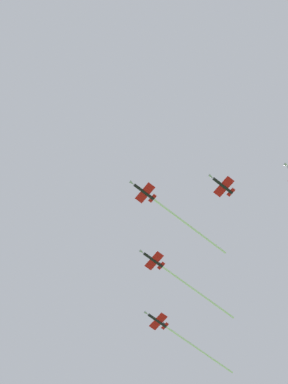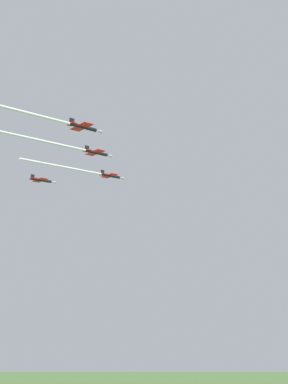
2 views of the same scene
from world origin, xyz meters
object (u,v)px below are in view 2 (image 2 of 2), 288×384
at_px(jet_lead, 87,171).
at_px(jet_starboard_outer, 48,118).
at_px(jet_port_inner, 42,180).
at_px(jet_starboard_inner, 66,146).

bearing_deg(jet_lead, jet_starboard_outer, -44.22).
bearing_deg(jet_lead, jet_port_inner, -156.20).
bearing_deg(jet_starboard_inner, jet_starboard_outer, -41.62).
height_order(jet_lead, jet_starboard_outer, jet_starboard_outer).
height_order(jet_lead, jet_port_inner, jet_lead).
xyz_separation_m(jet_port_inner, jet_starboard_outer, (33.69, 51.79, 2.10)).
bearing_deg(jet_starboard_outer, jet_lead, 135.78).
distance_m(jet_lead, jet_port_inner, 20.15).
xyz_separation_m(jet_lead, jet_starboard_inner, (21.41, 16.12, 1.14)).
relative_size(jet_port_inner, jet_starboard_outer, 0.25).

